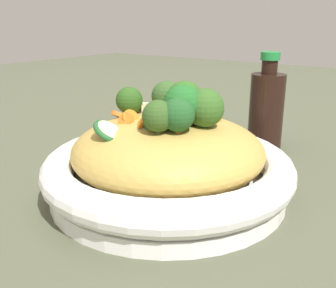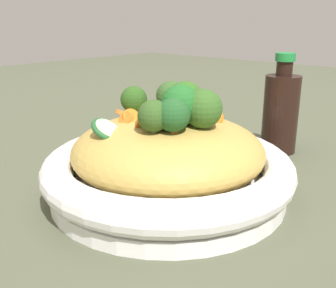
{
  "view_description": "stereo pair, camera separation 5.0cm",
  "coord_description": "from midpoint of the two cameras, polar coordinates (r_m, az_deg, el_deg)",
  "views": [
    {
      "loc": [
        0.28,
        -0.38,
        0.22
      ],
      "look_at": [
        0.0,
        0.0,
        0.07
      ],
      "focal_mm": 42.6,
      "sensor_mm": 36.0,
      "label": 1
    },
    {
      "loc": [
        0.32,
        -0.35,
        0.22
      ],
      "look_at": [
        0.0,
        0.0,
        0.07
      ],
      "focal_mm": 42.6,
      "sensor_mm": 36.0,
      "label": 2
    }
  ],
  "objects": [
    {
      "name": "broccoli_florets",
      "position": [
        0.48,
        4.1,
        5.42
      ],
      "size": [
        0.17,
        0.14,
        0.07
      ],
      "color": "#90AF6B",
      "rests_on": "serving_bowl"
    },
    {
      "name": "carrot_coins",
      "position": [
        0.48,
        0.47,
        3.34
      ],
      "size": [
        0.14,
        0.11,
        0.03
      ],
      "color": "orange",
      "rests_on": "serving_bowl"
    },
    {
      "name": "zucchini_slices",
      "position": [
        0.46,
        -1.66,
        2.57
      ],
      "size": [
        0.1,
        0.1,
        0.03
      ],
      "color": "beige",
      "rests_on": "serving_bowl"
    },
    {
      "name": "ground_plane",
      "position": [
        0.52,
        2.75,
        -7.26
      ],
      "size": [
        3.0,
        3.0,
        0.0
      ],
      "primitive_type": "plane",
      "color": "#4B4F3B"
    },
    {
      "name": "noodle_heap",
      "position": [
        0.5,
        2.85,
        -0.95
      ],
      "size": [
        0.24,
        0.24,
        0.09
      ],
      "color": "#B69445",
      "rests_on": "serving_bowl"
    },
    {
      "name": "soy_sauce_bottle",
      "position": [
        0.7,
        17.81,
        4.46
      ],
      "size": [
        0.06,
        0.06,
        0.16
      ],
      "color": "black",
      "rests_on": "ground_plane"
    },
    {
      "name": "chicken_chunks",
      "position": [
        0.56,
        -0.34,
        4.85
      ],
      "size": [
        0.06,
        0.04,
        0.03
      ],
      "color": "beige",
      "rests_on": "serving_bowl"
    },
    {
      "name": "serving_bowl",
      "position": [
        0.51,
        2.79,
        -4.23
      ],
      "size": [
        0.32,
        0.32,
        0.06
      ],
      "color": "white",
      "rests_on": "ground_plane"
    }
  ]
}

